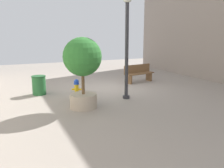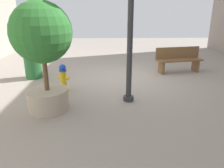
{
  "view_description": "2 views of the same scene",
  "coord_description": "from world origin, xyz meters",
  "views": [
    {
      "loc": [
        4.52,
        10.41,
        2.58
      ],
      "look_at": [
        0.81,
        2.27,
        0.7
      ],
      "focal_mm": 38.22,
      "sensor_mm": 36.0,
      "label": 1
    },
    {
      "loc": [
        0.7,
        7.32,
        2.26
      ],
      "look_at": [
        0.53,
        2.34,
        0.55
      ],
      "focal_mm": 34.37,
      "sensor_mm": 36.0,
      "label": 2
    }
  ],
  "objects": [
    {
      "name": "bench_near",
      "position": [
        -2.13,
        -0.67,
        0.5
      ],
      "size": [
        1.85,
        0.76,
        0.95
      ],
      "color": "brown",
      "rests_on": "ground_plane"
    },
    {
      "name": "street_lamp",
      "position": [
        0.09,
        2.07,
        2.53
      ],
      "size": [
        0.36,
        0.36,
        4.09
      ],
      "color": "#2D2D33",
      "rests_on": "ground_plane"
    },
    {
      "name": "trash_bin",
      "position": [
        3.22,
        -0.08,
        0.41
      ],
      "size": [
        0.6,
        0.6,
        0.82
      ],
      "color": "#266633",
      "rests_on": "ground_plane"
    },
    {
      "name": "fire_hydrant",
      "position": [
        1.93,
        1.26,
        0.4
      ],
      "size": [
        0.39,
        0.36,
        0.81
      ],
      "color": "gold",
      "rests_on": "ground_plane"
    },
    {
      "name": "ground_plane",
      "position": [
        0.0,
        0.0,
        0.0
      ],
      "size": [
        23.4,
        23.4,
        0.0
      ],
      "primitive_type": "plane",
      "color": "gray"
    },
    {
      "name": "planter_tree",
      "position": [
        2.06,
        2.56,
        1.57
      ],
      "size": [
        1.34,
        1.34,
        2.49
      ],
      "color": "tan",
      "rests_on": "ground_plane"
    }
  ]
}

